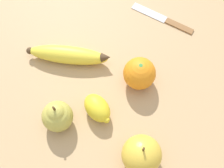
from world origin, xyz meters
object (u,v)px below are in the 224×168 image
(banana, at_px, (69,55))
(paring_knife, at_px, (165,19))
(orange, at_px, (139,73))
(lemon, at_px, (97,108))
(pear, at_px, (57,116))
(apple, at_px, (142,155))

(banana, height_order, paring_knife, banana)
(banana, xyz_separation_m, paring_knife, (-0.04, 0.27, -0.02))
(banana, relative_size, orange, 2.64)
(lemon, relative_size, paring_knife, 0.58)
(orange, height_order, paring_knife, orange)
(banana, xyz_separation_m, pear, (0.15, -0.06, 0.02))
(apple, relative_size, lemon, 1.03)
(banana, distance_m, lemon, 0.16)
(lemon, bearing_deg, apple, 23.18)
(banana, relative_size, lemon, 2.36)
(banana, xyz_separation_m, apple, (0.28, 0.08, 0.02))
(pear, bearing_deg, paring_knife, 120.01)
(banana, bearing_deg, paring_knife, 33.67)
(lemon, xyz_separation_m, paring_knife, (-0.20, 0.24, -0.02))
(banana, height_order, pear, pear)
(pear, relative_size, lemon, 1.02)
(lemon, bearing_deg, orange, 112.21)
(orange, xyz_separation_m, lemon, (0.05, -0.12, -0.01))
(pear, xyz_separation_m, lemon, (0.00, 0.09, -0.01))
(banana, bearing_deg, pear, -87.37)
(banana, distance_m, apple, 0.30)
(lemon, distance_m, paring_knife, 0.31)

